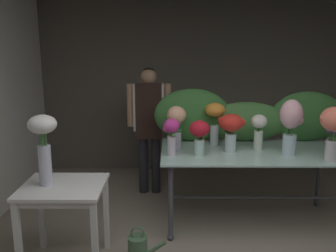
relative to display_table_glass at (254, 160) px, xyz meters
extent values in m
plane|color=gray|center=(-0.49, 0.03, -0.72)|extent=(8.04, 8.04, 0.00)
cube|color=#5B564C|center=(-0.49, 1.85, 0.59)|extent=(4.89, 0.12, 2.61)
cube|color=#ADD1C9|center=(0.00, 0.00, 0.10)|extent=(2.01, 1.04, 0.02)
cylinder|color=#4C4C51|center=(-0.90, -0.42, -0.31)|extent=(0.05, 0.05, 0.81)
sphere|color=#4C4C51|center=(-0.90, -0.42, -0.69)|extent=(0.07, 0.07, 0.07)
cylinder|color=#4C4C51|center=(-0.90, 0.42, -0.31)|extent=(0.05, 0.05, 0.81)
sphere|color=#4C4C51|center=(-0.90, 0.42, -0.69)|extent=(0.07, 0.07, 0.07)
cylinder|color=#4C4C51|center=(0.90, 0.42, -0.31)|extent=(0.05, 0.05, 0.81)
sphere|color=#4C4C51|center=(0.90, 0.42, -0.69)|extent=(0.07, 0.07, 0.07)
cylinder|color=#4C4C51|center=(0.00, 0.00, -0.44)|extent=(1.81, 0.03, 0.03)
cube|color=white|center=(-1.84, -0.83, 0.02)|extent=(0.71, 0.62, 0.03)
cube|color=white|center=(-1.84, -0.83, -0.02)|extent=(0.65, 0.56, 0.06)
cube|color=white|center=(-2.15, -1.10, -0.36)|extent=(0.05, 0.05, 0.73)
cube|color=white|center=(-1.52, -1.10, -0.36)|extent=(0.05, 0.05, 0.73)
cube|color=white|center=(-2.15, -0.56, -0.36)|extent=(0.05, 0.05, 0.73)
cube|color=white|center=(-1.52, -0.56, -0.36)|extent=(0.05, 0.05, 0.73)
cylinder|color=#232328|center=(-1.26, 0.84, -0.29)|extent=(0.12, 0.12, 0.87)
cylinder|color=#232328|center=(-1.10, 0.84, -0.29)|extent=(0.12, 0.12, 0.87)
cube|color=silver|center=(-1.18, 0.84, 0.44)|extent=(0.39, 0.22, 0.60)
cube|color=black|center=(-1.18, 0.72, 0.40)|extent=(0.33, 0.02, 0.72)
cylinder|color=tan|center=(-1.42, 0.84, 0.47)|extent=(0.09, 0.09, 0.55)
cylinder|color=tan|center=(-0.94, 0.84, 0.47)|extent=(0.09, 0.09, 0.55)
sphere|color=tan|center=(-1.18, 0.84, 0.83)|extent=(0.20, 0.20, 0.20)
ellipsoid|color=black|center=(-1.18, 0.86, 0.90)|extent=(0.15, 0.15, 0.09)
ellipsoid|color=#387033|center=(-0.65, 0.40, 0.42)|extent=(0.89, 0.29, 0.62)
ellipsoid|color=#477F3D|center=(-0.03, 0.40, 0.34)|extent=(0.98, 0.25, 0.46)
ellipsoid|color=#387033|center=(0.69, 0.40, 0.41)|extent=(0.85, 0.22, 0.59)
cylinder|color=silver|center=(-0.27, -0.05, 0.21)|extent=(0.12, 0.12, 0.19)
cylinder|color=#9EBCB2|center=(-0.27, -0.05, 0.15)|extent=(0.11, 0.11, 0.08)
cylinder|color=#387033|center=(-0.25, -0.05, 0.25)|extent=(0.01, 0.01, 0.25)
cylinder|color=#387033|center=(-0.27, -0.02, 0.25)|extent=(0.01, 0.01, 0.25)
cylinder|color=#387033|center=(-0.30, -0.05, 0.25)|extent=(0.01, 0.01, 0.25)
cylinder|color=#387033|center=(-0.27, -0.06, 0.25)|extent=(0.01, 0.01, 0.25)
ellipsoid|color=red|center=(-0.27, -0.05, 0.43)|extent=(0.26, 0.26, 0.18)
sphere|color=red|center=(-0.37, -0.04, 0.45)|extent=(0.07, 0.07, 0.07)
sphere|color=red|center=(-0.15, -0.05, 0.43)|extent=(0.08, 0.08, 0.08)
ellipsoid|color=#477F3D|center=(-0.29, -0.02, 0.33)|extent=(0.11, 0.07, 0.03)
cylinder|color=silver|center=(-0.84, 0.06, 0.20)|extent=(0.11, 0.11, 0.19)
cylinder|color=#9EBCB2|center=(-0.84, 0.06, 0.15)|extent=(0.10, 0.10, 0.08)
cylinder|color=#2D6028|center=(-0.82, 0.07, 0.27)|extent=(0.01, 0.01, 0.30)
cylinder|color=#2D6028|center=(-0.85, 0.08, 0.27)|extent=(0.01, 0.01, 0.30)
cylinder|color=#2D6028|center=(-0.86, 0.05, 0.27)|extent=(0.01, 0.01, 0.30)
ellipsoid|color=#F4B78E|center=(-0.84, 0.06, 0.48)|extent=(0.21, 0.21, 0.20)
ellipsoid|color=#387033|center=(-0.83, 0.05, 0.32)|extent=(0.10, 0.04, 0.03)
cylinder|color=silver|center=(0.04, 0.02, 0.22)|extent=(0.10, 0.10, 0.21)
cylinder|color=#9EBCB2|center=(0.04, 0.02, 0.16)|extent=(0.09, 0.09, 0.09)
cylinder|color=#2D6028|center=(0.05, 0.02, 0.25)|extent=(0.01, 0.01, 0.26)
cylinder|color=#2D6028|center=(0.05, 0.04, 0.25)|extent=(0.01, 0.01, 0.26)
cylinder|color=#2D6028|center=(0.03, 0.02, 0.25)|extent=(0.01, 0.01, 0.26)
cylinder|color=#2D6028|center=(0.04, 0.01, 0.25)|extent=(0.01, 0.01, 0.26)
ellipsoid|color=white|center=(0.04, 0.02, 0.43)|extent=(0.17, 0.17, 0.15)
cylinder|color=silver|center=(-0.90, -0.19, 0.21)|extent=(0.09, 0.09, 0.20)
cylinder|color=#9EBCB2|center=(-0.90, -0.19, 0.16)|extent=(0.08, 0.08, 0.09)
cylinder|color=#477F3D|center=(-0.88, -0.19, 0.25)|extent=(0.01, 0.01, 0.26)
cylinder|color=#477F3D|center=(-0.90, -0.18, 0.25)|extent=(0.01, 0.01, 0.26)
cylinder|color=#477F3D|center=(-0.91, -0.21, 0.25)|extent=(0.01, 0.01, 0.26)
ellipsoid|color=#D1338E|center=(-0.90, -0.19, 0.42)|extent=(0.16, 0.16, 0.15)
sphere|color=#D1338E|center=(-0.95, -0.21, 0.40)|extent=(0.07, 0.07, 0.07)
sphere|color=#D1338E|center=(-0.84, -0.20, 0.44)|extent=(0.06, 0.06, 0.06)
ellipsoid|color=#477F3D|center=(-0.87, -0.22, 0.34)|extent=(0.06, 0.11, 0.03)
cylinder|color=silver|center=(0.32, -0.17, 0.22)|extent=(0.14, 0.14, 0.21)
cylinder|color=#9EBCB2|center=(0.32, -0.17, 0.16)|extent=(0.13, 0.13, 0.09)
cylinder|color=#2D6028|center=(0.34, -0.16, 0.29)|extent=(0.01, 0.01, 0.33)
cylinder|color=#2D6028|center=(0.31, -0.14, 0.29)|extent=(0.01, 0.01, 0.33)
cylinder|color=#2D6028|center=(0.29, -0.16, 0.29)|extent=(0.01, 0.01, 0.33)
cylinder|color=#2D6028|center=(0.32, -0.20, 0.29)|extent=(0.01, 0.01, 0.33)
ellipsoid|color=#EFB2BC|center=(0.32, -0.17, 0.54)|extent=(0.23, 0.23, 0.30)
sphere|color=#EFB2BC|center=(0.38, -0.17, 0.48)|extent=(0.11, 0.11, 0.11)
cylinder|color=silver|center=(0.82, -0.04, 0.18)|extent=(0.11, 0.11, 0.15)
cylinder|color=#9EBCB2|center=(0.82, -0.04, 0.14)|extent=(0.11, 0.11, 0.06)
cylinder|color=#28562D|center=(0.85, -0.03, 0.23)|extent=(0.01, 0.01, 0.23)
cylinder|color=#28562D|center=(0.83, -0.02, 0.23)|extent=(0.01, 0.01, 0.23)
cylinder|color=#28562D|center=(0.80, -0.03, 0.23)|extent=(0.01, 0.01, 0.23)
cylinder|color=#28562D|center=(0.82, -0.07, 0.23)|extent=(0.01, 0.01, 0.23)
ellipsoid|color=purple|center=(0.82, -0.04, 0.42)|extent=(0.22, 0.22, 0.25)
cylinder|color=silver|center=(-0.61, -0.21, 0.20)|extent=(0.10, 0.10, 0.17)
cylinder|color=#9EBCB2|center=(-0.61, -0.21, 0.15)|extent=(0.09, 0.09, 0.07)
cylinder|color=#387033|center=(-0.59, -0.20, 0.23)|extent=(0.01, 0.01, 0.22)
cylinder|color=#387033|center=(-0.62, -0.18, 0.23)|extent=(0.01, 0.01, 0.22)
cylinder|color=#387033|center=(-0.63, -0.22, 0.23)|extent=(0.01, 0.01, 0.22)
ellipsoid|color=red|center=(-0.61, -0.21, 0.40)|extent=(0.20, 0.20, 0.17)
ellipsoid|color=#28562D|center=(-0.61, -0.18, 0.30)|extent=(0.08, 0.11, 0.03)
cylinder|color=silver|center=(0.67, -0.36, 0.21)|extent=(0.13, 0.13, 0.21)
cylinder|color=#9EBCB2|center=(0.67, -0.36, 0.16)|extent=(0.12, 0.12, 0.09)
cylinder|color=#477F3D|center=(0.69, -0.37, 0.29)|extent=(0.01, 0.01, 0.33)
cylinder|color=#477F3D|center=(0.66, -0.34, 0.29)|extent=(0.01, 0.01, 0.33)
cylinder|color=#477F3D|center=(0.66, -0.39, 0.29)|extent=(0.01, 0.01, 0.33)
ellipsoid|color=#EF7A60|center=(0.67, -0.36, 0.53)|extent=(0.27, 0.27, 0.24)
sphere|color=#EF7A60|center=(0.56, -0.37, 0.54)|extent=(0.07, 0.07, 0.07)
ellipsoid|color=#2D6028|center=(0.66, -0.36, 0.34)|extent=(0.11, 0.07, 0.03)
cylinder|color=silver|center=(-0.41, 0.19, 0.23)|extent=(0.10, 0.10, 0.23)
cylinder|color=#9EBCB2|center=(-0.41, 0.19, 0.16)|extent=(0.09, 0.09, 0.10)
cylinder|color=#2D6028|center=(-0.40, 0.20, 0.30)|extent=(0.01, 0.01, 0.35)
cylinder|color=#2D6028|center=(-0.41, 0.22, 0.30)|extent=(0.01, 0.01, 0.35)
cylinder|color=#2D6028|center=(-0.44, 0.19, 0.30)|extent=(0.01, 0.01, 0.35)
cylinder|color=#2D6028|center=(-0.41, 0.18, 0.30)|extent=(0.01, 0.01, 0.35)
ellipsoid|color=orange|center=(-0.41, 0.19, 0.52)|extent=(0.22, 0.22, 0.15)
sphere|color=orange|center=(-0.35, 0.21, 0.49)|extent=(0.06, 0.06, 0.06)
cylinder|color=silver|center=(-1.98, -0.83, 0.21)|extent=(0.11, 0.11, 0.35)
cylinder|color=#9EBCB2|center=(-1.98, -0.83, 0.11)|extent=(0.10, 0.10, 0.15)
cylinder|color=#477F3D|center=(-1.96, -0.83, 0.29)|extent=(0.01, 0.01, 0.48)
cylinder|color=#477F3D|center=(-1.98, -0.81, 0.29)|extent=(0.01, 0.01, 0.48)
cylinder|color=#477F3D|center=(-2.00, -0.83, 0.29)|extent=(0.01, 0.01, 0.48)
cylinder|color=#477F3D|center=(-1.97, -0.86, 0.29)|extent=(0.01, 0.01, 0.48)
ellipsoid|color=white|center=(-1.98, -0.83, 0.57)|extent=(0.24, 0.24, 0.16)
sphere|color=white|center=(-2.05, -0.82, 0.57)|extent=(0.09, 0.09, 0.09)
cylinder|color=#4C704C|center=(-1.20, -0.79, -0.60)|extent=(0.18, 0.18, 0.24)
cylinder|color=#4C704C|center=(-1.03, -0.79, -0.59)|extent=(0.18, 0.04, 0.14)
torus|color=#4C704C|center=(-1.20, -0.79, -0.44)|extent=(0.13, 0.02, 0.13)
camera|label=1|loc=(-0.91, -3.79, 1.22)|focal=38.98mm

